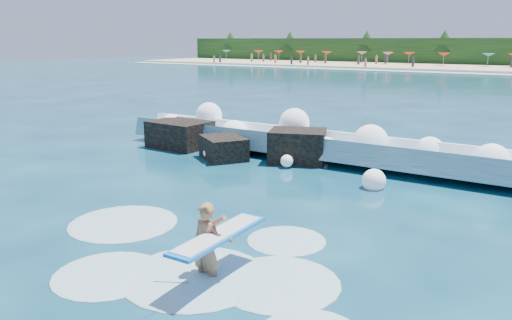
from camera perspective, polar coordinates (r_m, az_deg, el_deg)
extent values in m
plane|color=#082D42|center=(14.44, -9.40, -5.44)|extent=(200.00, 200.00, 0.00)
cube|color=silver|center=(77.71, 26.38, 8.77)|extent=(140.00, 5.00, 0.08)
cube|color=teal|center=(20.35, 5.24, 1.47)|extent=(16.46, 2.51, 1.37)
cube|color=white|center=(20.97, 6.29, 2.95)|extent=(16.46, 1.16, 0.64)
cube|color=black|center=(22.45, -8.67, 2.68)|extent=(2.59, 1.98, 1.38)
cube|color=black|center=(20.00, -3.72, 1.16)|extent=(2.41, 2.29, 1.06)
cube|color=black|center=(19.54, 4.75, 1.29)|extent=(2.59, 2.35, 1.48)
imported|color=#956645|center=(10.12, -5.69, -10.02)|extent=(0.71, 0.48, 1.87)
cube|color=blue|center=(9.88, -4.27, -8.59)|extent=(0.63, 2.57, 0.06)
cube|color=silver|center=(9.87, -4.27, -8.50)|extent=(0.52, 2.36, 0.06)
cylinder|color=black|center=(9.27, -9.53, -13.62)|extent=(0.01, 0.91, 0.43)
sphere|color=white|center=(23.81, -9.68, 4.16)|extent=(0.88, 0.88, 0.88)
sphere|color=white|center=(23.55, -5.40, 5.08)|extent=(1.24, 1.24, 1.24)
sphere|color=white|center=(21.91, -2.51, 3.02)|extent=(1.20, 1.20, 1.20)
sphere|color=white|center=(20.95, 4.39, 4.18)|extent=(1.29, 1.29, 1.29)
sphere|color=white|center=(19.41, 7.95, 1.24)|extent=(0.95, 0.95, 0.95)
sphere|color=white|center=(19.23, 12.94, 1.98)|extent=(1.35, 1.35, 1.35)
sphere|color=white|center=(19.08, 19.22, 0.94)|extent=(1.07, 1.07, 1.07)
sphere|color=white|center=(17.87, 25.28, -0.26)|extent=(1.24, 1.24, 1.24)
sphere|color=white|center=(20.10, -5.10, 0.82)|extent=(0.66, 0.66, 0.66)
sphere|color=white|center=(18.59, 3.54, -0.11)|extent=(0.47, 0.47, 0.47)
sphere|color=white|center=(16.48, 13.32, -2.30)|extent=(0.77, 0.77, 0.77)
ellipsoid|color=silver|center=(10.44, -7.06, -13.02)|extent=(2.98, 2.98, 0.15)
ellipsoid|color=silver|center=(10.86, -16.54, -12.43)|extent=(2.27, 2.27, 0.11)
ellipsoid|color=silver|center=(10.12, 2.52, -13.83)|extent=(2.51, 2.51, 0.13)
ellipsoid|color=silver|center=(13.58, -14.93, -6.97)|extent=(2.83, 2.83, 0.14)
ellipsoid|color=silver|center=(12.07, 3.48, -9.15)|extent=(1.91, 1.91, 0.10)
cone|color=#137777|center=(110.61, -3.42, 12.30)|extent=(2.00, 2.00, 0.50)
cone|color=red|center=(106.21, 0.30, 12.27)|extent=(2.00, 2.00, 0.50)
cone|color=red|center=(105.21, 2.62, 12.24)|extent=(2.00, 2.00, 0.50)
cone|color=red|center=(103.29, 5.10, 12.18)|extent=(2.00, 2.00, 0.50)
cone|color=red|center=(99.09, 8.07, 12.04)|extent=(2.00, 2.00, 0.50)
cone|color=#D73F6A|center=(98.36, 12.01, 11.88)|extent=(2.00, 2.00, 0.50)
cone|color=#D73F6A|center=(95.10, 14.84, 11.68)|extent=(2.00, 2.00, 0.50)
cone|color=red|center=(96.03, 17.11, 11.55)|extent=(2.00, 2.00, 0.50)
cone|color=red|center=(92.48, 20.69, 11.22)|extent=(2.00, 2.00, 0.50)
cone|color=#137777|center=(92.20, 25.03, 10.83)|extent=(2.00, 2.00, 0.50)
cube|color=#3F332D|center=(89.87, 13.64, 10.99)|extent=(0.35, 0.22, 1.59)
cube|color=#262633|center=(96.55, 14.86, 11.03)|extent=(0.35, 0.22, 1.45)
cube|color=#8C664C|center=(95.68, 2.53, 11.41)|extent=(0.35, 0.22, 1.37)
cube|color=#262633|center=(99.47, 5.04, 11.52)|extent=(0.35, 0.22, 1.58)
cube|color=brown|center=(96.01, 7.12, 11.33)|extent=(0.35, 0.22, 1.37)
cube|color=#3F332D|center=(91.79, 22.98, 10.35)|extent=(0.35, 0.22, 1.57)
cube|color=#8C664C|center=(82.69, 18.65, 10.20)|extent=(0.35, 0.22, 1.44)
cube|color=#262633|center=(102.25, 3.83, 11.60)|extent=(0.35, 0.22, 1.60)
cube|color=brown|center=(90.71, 18.53, 10.64)|extent=(0.35, 0.22, 1.43)
cube|color=#262633|center=(101.47, 7.18, 11.47)|extent=(0.35, 0.22, 1.46)
cube|color=#262633|center=(101.96, 1.34, 11.57)|extent=(0.35, 0.22, 1.44)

